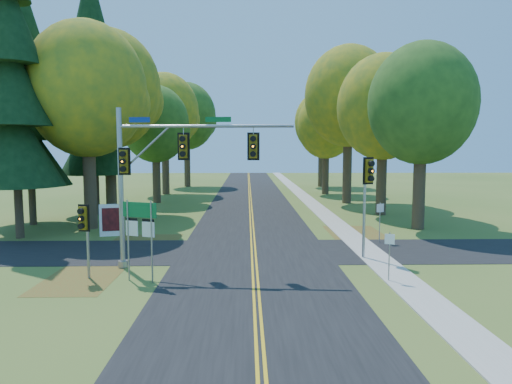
{
  "coord_description": "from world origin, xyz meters",
  "views": [
    {
      "loc": [
        -0.35,
        -22.29,
        5.6
      ],
      "look_at": [
        0.14,
        2.44,
        3.2
      ],
      "focal_mm": 32.0,
      "sensor_mm": 36.0,
      "label": 1
    }
  ],
  "objects_px": {
    "traffic_mast": "(163,166)",
    "info_kiosk": "(112,220)",
    "route_sign_cluster": "(140,224)",
    "east_signal_pole": "(368,182)"
  },
  "relations": [
    {
      "from": "traffic_mast",
      "to": "route_sign_cluster",
      "type": "height_order",
      "value": "traffic_mast"
    },
    {
      "from": "info_kiosk",
      "to": "route_sign_cluster",
      "type": "bearing_deg",
      "value": -80.41
    },
    {
      "from": "route_sign_cluster",
      "to": "east_signal_pole",
      "type": "bearing_deg",
      "value": 40.41
    },
    {
      "from": "traffic_mast",
      "to": "info_kiosk",
      "type": "height_order",
      "value": "traffic_mast"
    },
    {
      "from": "traffic_mast",
      "to": "route_sign_cluster",
      "type": "relative_size",
      "value": 2.37
    },
    {
      "from": "east_signal_pole",
      "to": "route_sign_cluster",
      "type": "height_order",
      "value": "east_signal_pole"
    },
    {
      "from": "traffic_mast",
      "to": "route_sign_cluster",
      "type": "xyz_separation_m",
      "value": [
        -0.63,
        -2.1,
        -2.35
      ]
    },
    {
      "from": "traffic_mast",
      "to": "info_kiosk",
      "type": "xyz_separation_m",
      "value": [
        -4.79,
        7.94,
        -3.76
      ]
    },
    {
      "from": "east_signal_pole",
      "to": "info_kiosk",
      "type": "relative_size",
      "value": 2.52
    },
    {
      "from": "east_signal_pole",
      "to": "route_sign_cluster",
      "type": "distance_m",
      "value": 11.16
    }
  ]
}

